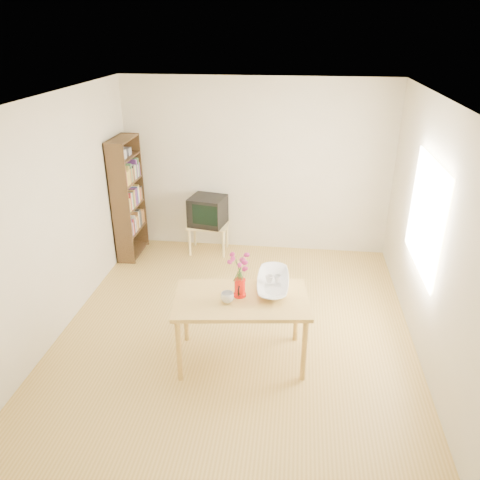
# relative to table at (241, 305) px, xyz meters

# --- Properties ---
(room) EXTENTS (4.50, 4.50, 4.50)m
(room) POSITION_rel_table_xyz_m (-0.09, 0.54, 0.64)
(room) COLOR #AE883D
(room) RESTS_ON ground
(table) EXTENTS (1.43, 0.93, 0.75)m
(table) POSITION_rel_table_xyz_m (0.00, 0.00, 0.00)
(table) COLOR gold
(table) RESTS_ON ground
(tv_stand) EXTENTS (0.60, 0.45, 0.46)m
(tv_stand) POSITION_rel_table_xyz_m (-0.82, 2.50, -0.28)
(tv_stand) COLOR #DBC37B
(tv_stand) RESTS_ON ground
(bookshelf) EXTENTS (0.28, 0.70, 1.80)m
(bookshelf) POSITION_rel_table_xyz_m (-1.97, 2.28, 0.18)
(bookshelf) COLOR #322110
(bookshelf) RESTS_ON ground
(pitcher) EXTENTS (0.13, 0.20, 0.19)m
(pitcher) POSITION_rel_table_xyz_m (-0.02, 0.04, 0.17)
(pitcher) COLOR red
(pitcher) RESTS_ON table
(flowers) EXTENTS (0.21, 0.21, 0.30)m
(flowers) POSITION_rel_table_xyz_m (-0.02, 0.04, 0.42)
(flowers) COLOR #C22D79
(flowers) RESTS_ON pitcher
(mug) EXTENTS (0.17, 0.17, 0.10)m
(mug) POSITION_rel_table_xyz_m (-0.13, -0.09, 0.14)
(mug) COLOR white
(mug) RESTS_ON table
(bowl) EXTENTS (0.51, 0.51, 0.47)m
(bowl) POSITION_rel_table_xyz_m (0.30, 0.28, 0.32)
(bowl) COLOR white
(bowl) RESTS_ON table
(teacup_a) EXTENTS (0.08, 0.08, 0.07)m
(teacup_a) POSITION_rel_table_xyz_m (0.26, 0.28, 0.27)
(teacup_a) COLOR white
(teacup_a) RESTS_ON bowl
(teacup_b) EXTENTS (0.09, 0.09, 0.06)m
(teacup_b) POSITION_rel_table_xyz_m (0.34, 0.30, 0.27)
(teacup_b) COLOR white
(teacup_b) RESTS_ON bowl
(television) EXTENTS (0.58, 0.55, 0.44)m
(television) POSITION_rel_table_xyz_m (-0.82, 2.52, 0.02)
(television) COLOR black
(television) RESTS_ON tv_stand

